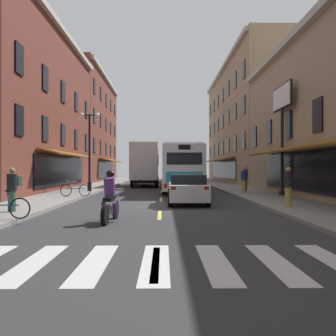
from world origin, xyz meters
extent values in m
cube|color=#333335|center=(0.00, 0.00, -0.05)|extent=(34.80, 80.00, 0.10)
cube|color=#DBCC4C|center=(0.00, -10.00, 0.00)|extent=(0.14, 2.40, 0.01)
cube|color=#DBCC4C|center=(0.00, -3.50, 0.00)|extent=(0.14, 2.40, 0.01)
cube|color=#DBCC4C|center=(0.00, 3.00, 0.00)|extent=(0.14, 2.40, 0.01)
cube|color=#DBCC4C|center=(0.00, 9.50, 0.00)|extent=(0.14, 2.40, 0.01)
cube|color=#DBCC4C|center=(0.00, 16.00, 0.00)|extent=(0.14, 2.40, 0.01)
cube|color=#DBCC4C|center=(0.00, 22.50, 0.00)|extent=(0.14, 2.40, 0.01)
cube|color=#DBCC4C|center=(0.00, 29.00, 0.00)|extent=(0.14, 2.40, 0.01)
cube|color=#DBCC4C|center=(0.00, 35.50, 0.00)|extent=(0.14, 2.40, 0.01)
cube|color=silver|center=(-2.20, -10.00, 0.00)|extent=(0.50, 2.80, 0.01)
cube|color=silver|center=(-1.10, -10.00, 0.00)|extent=(0.50, 2.80, 0.01)
cube|color=silver|center=(0.00, -10.00, 0.00)|extent=(0.50, 2.80, 0.01)
cube|color=silver|center=(1.10, -10.00, 0.00)|extent=(0.50, 2.80, 0.01)
cube|color=silver|center=(2.20, -10.00, 0.00)|extent=(0.50, 2.80, 0.01)
cube|color=silver|center=(3.30, -10.00, 0.00)|extent=(0.50, 2.80, 0.01)
cube|color=gray|center=(-5.90, 0.00, 0.07)|extent=(3.00, 80.00, 0.14)
cube|color=gray|center=(5.90, 0.00, 0.07)|extent=(3.00, 80.00, 0.14)
cube|color=brown|center=(-11.40, 10.00, 6.11)|extent=(8.00, 19.90, 12.21)
cube|color=#B2AD9E|center=(-7.30, 10.00, 11.86)|extent=(0.44, 19.40, 0.40)
cube|color=black|center=(-7.36, 10.00, 1.55)|extent=(0.10, 12.00, 2.10)
cube|color=brown|center=(-6.65, 10.00, 2.75)|extent=(1.38, 11.20, 0.44)
cube|color=black|center=(-7.36, 2.00, 4.20)|extent=(0.10, 1.00, 1.60)
cube|color=black|center=(-7.36, 6.00, 4.20)|extent=(0.10, 1.00, 1.60)
cube|color=black|center=(-7.36, 10.00, 4.20)|extent=(0.10, 1.00, 1.60)
cube|color=black|center=(-7.36, 14.00, 4.20)|extent=(0.10, 1.00, 1.60)
cube|color=black|center=(-7.36, 18.00, 4.20)|extent=(0.10, 1.00, 1.60)
cube|color=black|center=(-7.36, 2.00, 7.40)|extent=(0.10, 1.00, 1.60)
cube|color=black|center=(-7.36, 6.00, 7.40)|extent=(0.10, 1.00, 1.60)
cube|color=black|center=(-7.36, 10.00, 7.40)|extent=(0.10, 1.00, 1.60)
cube|color=black|center=(-7.36, 14.00, 7.40)|extent=(0.10, 1.00, 1.60)
cube|color=black|center=(-7.36, 18.00, 7.40)|extent=(0.10, 1.00, 1.60)
cube|color=brown|center=(-11.40, 30.00, 6.84)|extent=(8.00, 19.90, 13.68)
cube|color=#B2AD9E|center=(-7.30, 30.00, 13.33)|extent=(0.44, 19.40, 0.40)
cube|color=black|center=(-7.36, 30.00, 1.55)|extent=(0.10, 12.00, 2.10)
cube|color=brown|center=(-6.65, 30.00, 2.75)|extent=(1.38, 11.20, 0.44)
cube|color=black|center=(-7.36, 22.00, 4.20)|extent=(0.10, 1.00, 1.60)
cube|color=black|center=(-7.36, 26.00, 4.20)|extent=(0.10, 1.00, 1.60)
cube|color=black|center=(-7.36, 30.00, 4.20)|extent=(0.10, 1.00, 1.60)
cube|color=black|center=(-7.36, 34.00, 4.20)|extent=(0.10, 1.00, 1.60)
cube|color=black|center=(-7.36, 38.00, 4.20)|extent=(0.10, 1.00, 1.60)
cube|color=black|center=(-7.36, 22.00, 7.40)|extent=(0.10, 1.00, 1.60)
cube|color=black|center=(-7.36, 26.00, 7.40)|extent=(0.10, 1.00, 1.60)
cube|color=black|center=(-7.36, 30.00, 7.40)|extent=(0.10, 1.00, 1.60)
cube|color=black|center=(-7.36, 34.00, 7.40)|extent=(0.10, 1.00, 1.60)
cube|color=black|center=(-7.36, 38.00, 7.40)|extent=(0.10, 1.00, 1.60)
cube|color=black|center=(-7.36, 22.00, 10.60)|extent=(0.10, 1.00, 1.60)
cube|color=black|center=(-7.36, 26.00, 10.60)|extent=(0.10, 1.00, 1.60)
cube|color=black|center=(-7.36, 30.00, 10.60)|extent=(0.10, 1.00, 1.60)
cube|color=black|center=(-7.36, 34.00, 10.60)|extent=(0.10, 1.00, 1.60)
cube|color=black|center=(-7.36, 38.00, 10.60)|extent=(0.10, 1.00, 1.60)
cube|color=#B2AD9E|center=(7.30, 0.00, 9.02)|extent=(0.44, 26.07, 0.40)
cube|color=black|center=(7.36, 0.00, 1.55)|extent=(0.10, 16.00, 2.10)
cube|color=brown|center=(6.65, 0.00, 2.75)|extent=(1.38, 14.93, 0.44)
cube|color=black|center=(7.36, 0.00, 4.20)|extent=(0.10, 1.00, 1.60)
cube|color=black|center=(7.36, 3.81, 4.20)|extent=(0.10, 1.00, 1.60)
cube|color=black|center=(7.36, 7.62, 4.20)|extent=(0.10, 1.00, 1.60)
cube|color=black|center=(7.36, 11.43, 4.20)|extent=(0.10, 1.00, 1.60)
cube|color=#9E8466|center=(11.40, 26.67, 7.03)|extent=(8.00, 26.57, 14.06)
cube|color=#B2AD9E|center=(7.30, 26.67, 13.71)|extent=(0.44, 26.07, 0.40)
cube|color=black|center=(7.36, 26.67, 1.55)|extent=(0.10, 16.00, 2.10)
cube|color=brown|center=(6.65, 26.67, 2.75)|extent=(1.38, 14.93, 0.44)
cube|color=black|center=(7.36, 15.24, 4.20)|extent=(0.10, 1.00, 1.60)
cube|color=black|center=(7.36, 19.05, 4.20)|extent=(0.10, 1.00, 1.60)
cube|color=black|center=(7.36, 22.86, 4.20)|extent=(0.10, 1.00, 1.60)
cube|color=black|center=(7.36, 26.67, 4.20)|extent=(0.10, 1.00, 1.60)
cube|color=black|center=(7.36, 30.48, 4.20)|extent=(0.10, 1.00, 1.60)
cube|color=black|center=(7.36, 34.29, 4.20)|extent=(0.10, 1.00, 1.60)
cube|color=black|center=(7.36, 38.10, 4.20)|extent=(0.10, 1.00, 1.60)
cube|color=black|center=(7.36, 15.24, 7.40)|extent=(0.10, 1.00, 1.60)
cube|color=black|center=(7.36, 19.05, 7.40)|extent=(0.10, 1.00, 1.60)
cube|color=black|center=(7.36, 22.86, 7.40)|extent=(0.10, 1.00, 1.60)
cube|color=black|center=(7.36, 26.67, 7.40)|extent=(0.10, 1.00, 1.60)
cube|color=black|center=(7.36, 30.48, 7.40)|extent=(0.10, 1.00, 1.60)
cube|color=black|center=(7.36, 34.29, 7.40)|extent=(0.10, 1.00, 1.60)
cube|color=black|center=(7.36, 38.10, 7.40)|extent=(0.10, 1.00, 1.60)
cube|color=black|center=(7.36, 15.24, 10.60)|extent=(0.10, 1.00, 1.60)
cube|color=black|center=(7.36, 19.05, 10.60)|extent=(0.10, 1.00, 1.60)
cube|color=black|center=(7.36, 22.86, 10.60)|extent=(0.10, 1.00, 1.60)
cube|color=black|center=(7.36, 26.67, 10.60)|extent=(0.10, 1.00, 1.60)
cube|color=black|center=(7.36, 30.48, 10.60)|extent=(0.10, 1.00, 1.60)
cube|color=black|center=(7.36, 34.29, 10.60)|extent=(0.10, 1.00, 1.60)
cube|color=black|center=(7.36, 38.10, 10.60)|extent=(0.10, 1.00, 1.60)
cylinder|color=black|center=(7.05, 4.03, 2.69)|extent=(0.18, 0.18, 5.10)
cylinder|color=black|center=(7.05, 4.03, 0.26)|extent=(0.40, 0.40, 0.24)
cube|color=black|center=(7.05, 4.03, 5.86)|extent=(0.10, 3.03, 1.39)
cube|color=white|center=(6.99, 4.03, 5.86)|extent=(0.04, 2.87, 1.23)
cube|color=white|center=(7.11, 4.03, 5.86)|extent=(0.04, 2.87, 1.23)
cube|color=silver|center=(1.43, 10.13, 1.75)|extent=(2.72, 12.40, 2.80)
cube|color=silver|center=(1.43, 10.13, 3.21)|extent=(2.51, 11.19, 0.16)
cube|color=black|center=(1.43, 10.43, 1.95)|extent=(2.73, 10.00, 0.96)
cube|color=maroon|center=(1.43, 10.13, 0.60)|extent=(2.75, 12.00, 0.36)
cube|color=black|center=(1.52, 16.27, 1.95)|extent=(2.25, 0.15, 1.10)
cube|color=black|center=(1.34, 3.99, 2.27)|extent=(2.05, 0.15, 0.70)
cube|color=teal|center=(1.34, 3.98, 1.20)|extent=(2.15, 0.13, 0.64)
cube|color=black|center=(1.34, 3.98, 2.93)|extent=(0.70, 0.11, 0.28)
cube|color=red|center=(0.25, 3.98, 0.70)|extent=(0.20, 0.08, 0.28)
cube|color=red|center=(2.44, 3.95, 0.70)|extent=(0.20, 0.08, 0.28)
cylinder|color=black|center=(0.31, 14.32, 0.50)|extent=(0.31, 1.00, 1.00)
cylinder|color=black|center=(2.66, 14.29, 0.50)|extent=(0.31, 1.00, 1.00)
cylinder|color=black|center=(0.20, 6.46, 0.50)|extent=(0.31, 1.00, 1.00)
cylinder|color=black|center=(2.55, 6.43, 0.50)|extent=(0.31, 1.00, 1.00)
cube|color=black|center=(-1.62, 20.15, 1.55)|extent=(2.32, 2.45, 2.40)
cube|color=black|center=(-1.63, 21.32, 2.40)|extent=(2.00, 0.12, 0.80)
cube|color=silver|center=(-1.58, 16.05, 2.32)|extent=(2.45, 5.80, 3.23)
cube|color=navy|center=(-0.36, 16.06, 2.48)|extent=(0.09, 3.47, 0.90)
cube|color=black|center=(-1.60, 17.26, 0.55)|extent=(1.97, 7.82, 0.24)
cylinder|color=black|center=(-2.72, 19.94, 0.45)|extent=(0.29, 0.90, 0.90)
cylinder|color=black|center=(-0.52, 19.96, 0.45)|extent=(0.29, 0.90, 0.90)
cylinder|color=black|center=(-2.68, 15.17, 0.45)|extent=(0.29, 0.90, 0.90)
cylinder|color=black|center=(-0.48, 15.19, 0.45)|extent=(0.29, 0.90, 0.90)
cube|color=silver|center=(1.29, 0.60, 0.61)|extent=(1.82, 4.26, 0.73)
cube|color=black|center=(1.29, 0.43, 1.18)|extent=(1.63, 2.31, 0.47)
cube|color=red|center=(0.56, -1.48, 0.87)|extent=(0.20, 0.06, 0.14)
cube|color=red|center=(1.96, -1.50, 0.87)|extent=(0.20, 0.06, 0.14)
cylinder|color=black|center=(0.48, 2.03, 0.32)|extent=(0.23, 0.64, 0.64)
cylinder|color=black|center=(2.14, 2.01, 0.32)|extent=(0.23, 0.64, 0.64)
cylinder|color=black|center=(0.44, -0.80, 0.32)|extent=(0.23, 0.64, 0.64)
cylinder|color=black|center=(2.10, -0.83, 0.32)|extent=(0.23, 0.64, 0.64)
cube|color=silver|center=(-1.58, 27.06, 0.54)|extent=(1.83, 4.48, 0.60)
cube|color=black|center=(-1.58, 26.88, 1.02)|extent=(1.64, 2.43, 0.43)
cube|color=red|center=(-2.31, 24.86, 0.74)|extent=(0.20, 0.06, 0.14)
cube|color=red|center=(-0.90, 24.84, 0.74)|extent=(0.20, 0.06, 0.14)
cylinder|color=black|center=(-2.39, 28.60, 0.32)|extent=(0.23, 0.64, 0.64)
cylinder|color=black|center=(-0.72, 28.57, 0.32)|extent=(0.23, 0.64, 0.64)
cylinder|color=black|center=(-2.43, 25.54, 0.32)|extent=(0.23, 0.64, 0.64)
cylinder|color=black|center=(-0.76, 25.52, 0.32)|extent=(0.23, 0.64, 0.64)
cylinder|color=black|center=(-1.50, -4.37, 0.31)|extent=(0.15, 0.63, 0.62)
cylinder|color=black|center=(-1.62, -5.82, 0.31)|extent=(0.17, 0.63, 0.62)
cylinder|color=#B2B2B7|center=(-1.51, -4.49, 0.61)|extent=(0.10, 0.33, 0.68)
ellipsoid|color=navy|center=(-1.54, -4.92, 0.81)|extent=(0.36, 0.58, 0.28)
cube|color=black|center=(-1.57, -5.32, 0.74)|extent=(0.31, 0.58, 0.12)
cube|color=#B2B2B7|center=(-1.56, -5.10, 0.40)|extent=(0.27, 0.42, 0.30)
cylinder|color=#B2B2B7|center=(-1.51, -4.59, 1.02)|extent=(0.62, 0.09, 0.04)
cylinder|color=#66387F|center=(-1.57, -5.25, 1.13)|extent=(0.38, 0.48, 0.66)
sphere|color=black|center=(-1.56, -5.14, 1.53)|extent=(0.26, 0.26, 0.26)
cylinder|color=#66387F|center=(-1.75, -5.20, 0.40)|extent=(0.17, 0.37, 0.56)
cylinder|color=#66387F|center=(-1.39, -5.23, 0.40)|extent=(0.17, 0.37, 0.56)
torus|color=black|center=(-5.33, 3.40, 0.47)|extent=(0.66, 0.06, 0.66)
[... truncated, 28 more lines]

